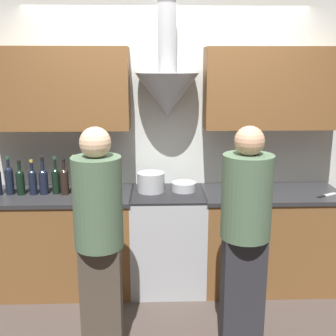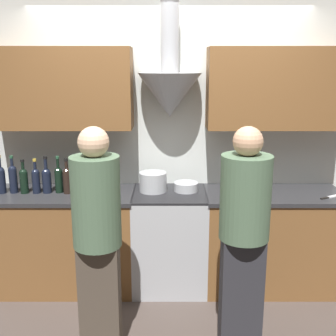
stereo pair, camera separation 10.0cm
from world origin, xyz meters
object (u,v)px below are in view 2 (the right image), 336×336
object	(u,v)px
wine_bottle_2	(22,180)
wine_bottle_6	(65,179)
wine_bottle_8	(86,180)
wine_bottle_4	(45,179)
orange_fruit	(256,181)
saucepan	(253,191)
wine_bottle_3	(34,179)
person_foreground_right	(242,233)
person_foreground_left	(96,234)
stock_pot	(151,182)
mixing_bowl	(184,187)
stove_range	(168,239)
wine_bottle_5	(57,178)
wine_bottle_9	(97,179)
wine_bottle_1	(11,178)
wine_bottle_7	(76,177)

from	to	relation	value
wine_bottle_2	wine_bottle_6	bearing A→B (deg)	-0.71
wine_bottle_8	wine_bottle_4	bearing A→B (deg)	177.59
wine_bottle_2	orange_fruit	bearing A→B (deg)	6.41
orange_fruit	saucepan	xyz separation A→B (m)	(-0.10, -0.35, 0.01)
wine_bottle_3	person_foreground_right	size ratio (longest dim) A/B	0.19
wine_bottle_2	person_foreground_left	size ratio (longest dim) A/B	0.19
stock_pot	mixing_bowl	world-z (taller)	stock_pot
stove_range	person_foreground_right	xyz separation A→B (m)	(0.50, -0.92, 0.44)
wine_bottle_5	wine_bottle_4	bearing A→B (deg)	-174.32
wine_bottle_2	mixing_bowl	distance (m)	1.43
mixing_bowl	stock_pot	bearing A→B (deg)	-178.37
orange_fruit	wine_bottle_9	bearing A→B (deg)	-170.46
wine_bottle_3	person_foreground_left	xyz separation A→B (m)	(0.69, -0.93, -0.12)
mixing_bowl	person_foreground_left	bearing A→B (deg)	-122.52
stove_range	person_foreground_right	world-z (taller)	person_foreground_right
wine_bottle_3	saucepan	xyz separation A→B (m)	(1.90, -0.11, -0.07)
person_foreground_right	stock_pot	bearing A→B (deg)	123.73
wine_bottle_6	wine_bottle_9	bearing A→B (deg)	-0.50
stock_pot	orange_fruit	distance (m)	0.99
stove_range	stock_pot	size ratio (longest dim) A/B	3.68
stove_range	wine_bottle_9	distance (m)	0.85
saucepan	stock_pot	bearing A→B (deg)	169.11
wine_bottle_1	orange_fruit	bearing A→B (deg)	5.77
wine_bottle_5	wine_bottle_8	world-z (taller)	wine_bottle_5
saucepan	wine_bottle_7	bearing A→B (deg)	175.39
wine_bottle_5	stock_pot	xyz separation A→B (m)	(0.83, 0.04, -0.04)
wine_bottle_2	wine_bottle_3	world-z (taller)	wine_bottle_3
wine_bottle_9	stock_pot	distance (m)	0.48
saucepan	orange_fruit	bearing A→B (deg)	74.49
stove_range	wine_bottle_2	size ratio (longest dim) A/B	2.94
stock_pot	person_foreground_left	bearing A→B (deg)	-108.99
stove_range	stock_pot	world-z (taller)	stock_pot
wine_bottle_4	saucepan	size ratio (longest dim) A/B	1.81
orange_fruit	person_foreground_right	bearing A→B (deg)	-105.98
saucepan	wine_bottle_2	bearing A→B (deg)	176.83
person_foreground_right	wine_bottle_9	bearing A→B (deg)	141.21
wine_bottle_3	orange_fruit	xyz separation A→B (m)	(2.00, 0.23, -0.09)
wine_bottle_7	saucepan	bearing A→B (deg)	-4.61
wine_bottle_5	wine_bottle_6	bearing A→B (deg)	-18.16
wine_bottle_7	stock_pot	xyz separation A→B (m)	(0.66, 0.04, -0.06)
wine_bottle_5	wine_bottle_9	xyz separation A→B (m)	(0.35, -0.03, 0.00)
wine_bottle_5	orange_fruit	size ratio (longest dim) A/B	4.31
wine_bottle_4	wine_bottle_5	xyz separation A→B (m)	(0.10, 0.01, 0.00)
wine_bottle_2	person_foreground_right	world-z (taller)	person_foreground_right
mixing_bowl	person_foreground_left	size ratio (longest dim) A/B	0.13
wine_bottle_5	stock_pot	size ratio (longest dim) A/B	1.35
wine_bottle_6	wine_bottle_8	bearing A→B (deg)	0.12
wine_bottle_6	stock_pot	size ratio (longest dim) A/B	1.29
wine_bottle_1	wine_bottle_4	world-z (taller)	wine_bottle_1
mixing_bowl	saucepan	bearing A→B (deg)	-16.93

